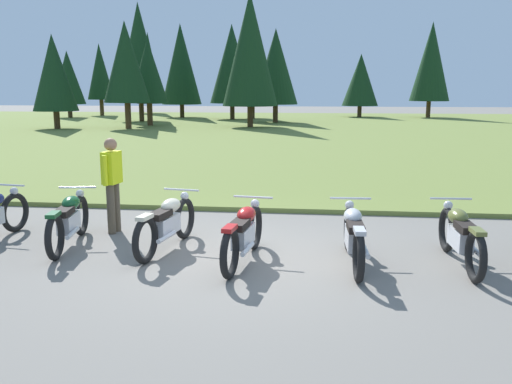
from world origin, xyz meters
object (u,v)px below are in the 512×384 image
motorcycle_red (244,233)px  motorcycle_olive (460,236)px  motorcycle_british_green (69,220)px  motorcycle_cream (167,223)px  rider_in_hivis_vest (112,180)px  motorcycle_silver (354,235)px

motorcycle_red → motorcycle_olive: (3.10, 0.23, 0.00)m
motorcycle_british_green → motorcycle_cream: (1.61, -0.00, 0.00)m
rider_in_hivis_vest → motorcycle_cream: bearing=-36.9°
motorcycle_cream → motorcycle_silver: size_ratio=0.99×
motorcycle_silver → motorcycle_olive: size_ratio=1.00×
motorcycle_red → motorcycle_british_green: bearing=170.5°
motorcycle_british_green → motorcycle_olive: same height
motorcycle_cream → motorcycle_red: (1.28, -0.48, 0.00)m
motorcycle_olive → motorcycle_cream: bearing=176.6°
motorcycle_cream → rider_in_hivis_vest: bearing=143.1°
motorcycle_red → rider_in_hivis_vest: 2.92m
motorcycle_silver → rider_in_hivis_vest: bearing=162.0°
motorcycle_british_green → rider_in_hivis_vest: rider_in_hivis_vest is taller
motorcycle_olive → motorcycle_silver: bearing=-174.2°
motorcycle_cream → motorcycle_olive: 4.39m
motorcycle_cream → motorcycle_red: bearing=-20.6°
motorcycle_olive → motorcycle_red: bearing=-175.8°
motorcycle_british_green → motorcycle_olive: (6.00, -0.26, 0.00)m
motorcycle_british_green → motorcycle_cream: size_ratio=1.00×
motorcycle_silver → rider_in_hivis_vest: 4.33m
motorcycle_olive → rider_in_hivis_vest: bearing=168.2°
motorcycle_red → motorcycle_silver: (1.58, 0.07, 0.00)m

